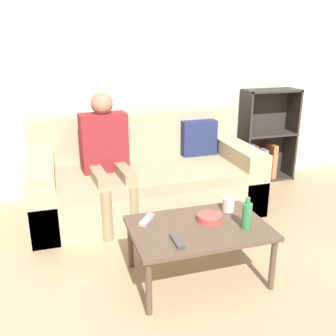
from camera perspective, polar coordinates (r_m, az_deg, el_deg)
The scene contains 10 objects.
wall_back at distance 3.97m, azimuth -4.89°, elevation 14.93°, with size 12.00×0.06×2.60m.
couch at distance 3.61m, azimuth -3.38°, elevation -1.89°, with size 2.09×0.96×0.88m.
bookshelf at distance 4.52m, azimuth 14.23°, elevation 3.41°, with size 0.64×0.28×1.05m.
coffee_table at distance 2.54m, azimuth 4.73°, elevation -9.58°, with size 0.91×0.61×0.40m.
person_adult at distance 3.34m, azimuth -9.39°, elevation 2.90°, with size 0.43×0.68×1.15m.
cup_near at distance 2.75m, azimuth 9.19°, elevation -5.50°, with size 0.09×0.09×0.10m.
tv_remote_0 at distance 2.32m, azimuth 1.43°, elevation -11.07°, with size 0.05×0.17×0.02m.
tv_remote_1 at distance 2.58m, azimuth -3.24°, elevation -7.86°, with size 0.14×0.16×0.02m.
snack_bowl at distance 2.59m, azimuth 6.34°, elevation -7.55°, with size 0.17×0.17×0.05m.
bottle at distance 2.50m, azimuth 11.92°, elevation -7.07°, with size 0.06×0.06×0.22m.
Camera 1 is at (-0.85, -1.25, 1.56)m, focal length 40.00 mm.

